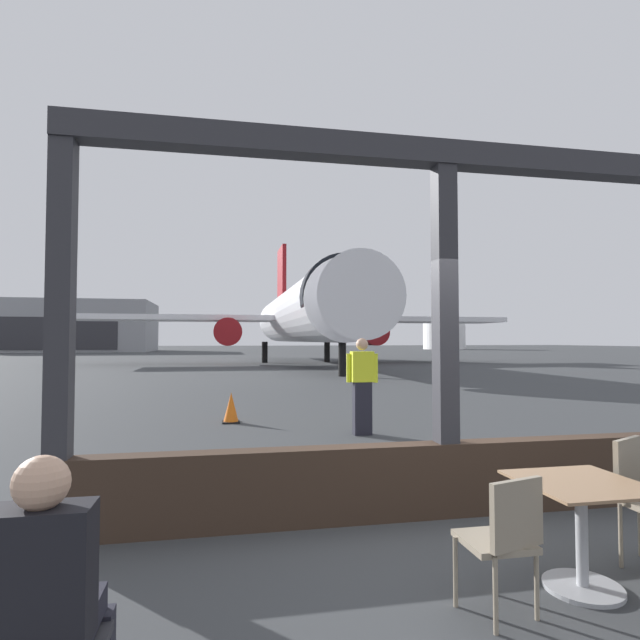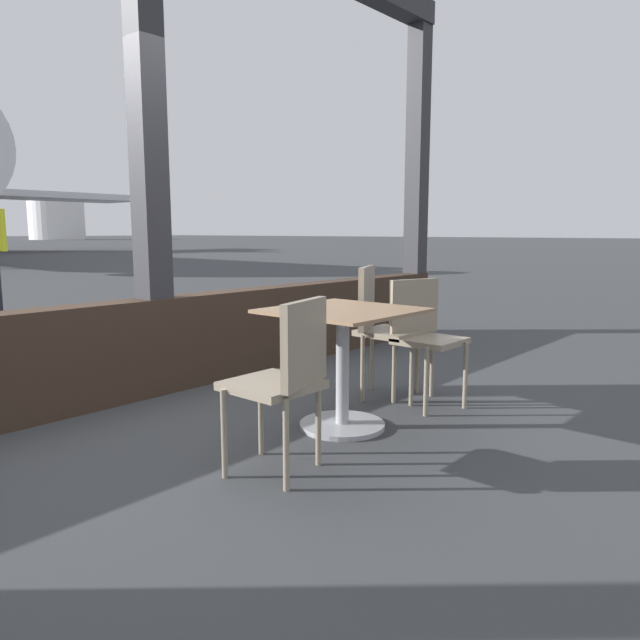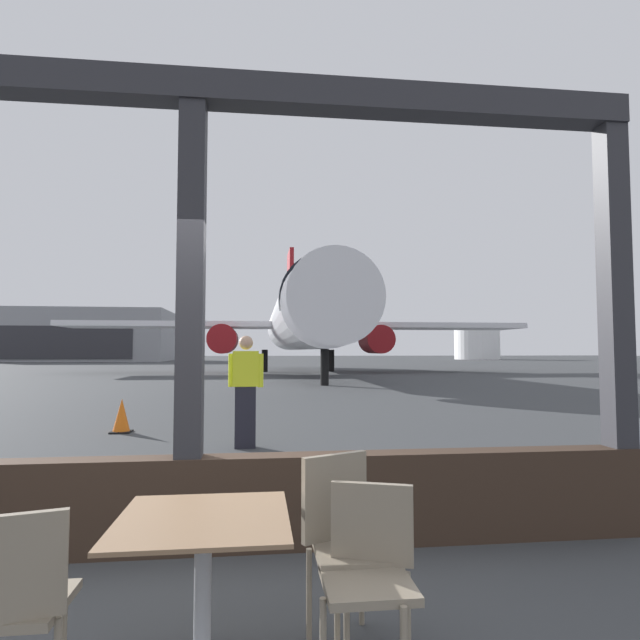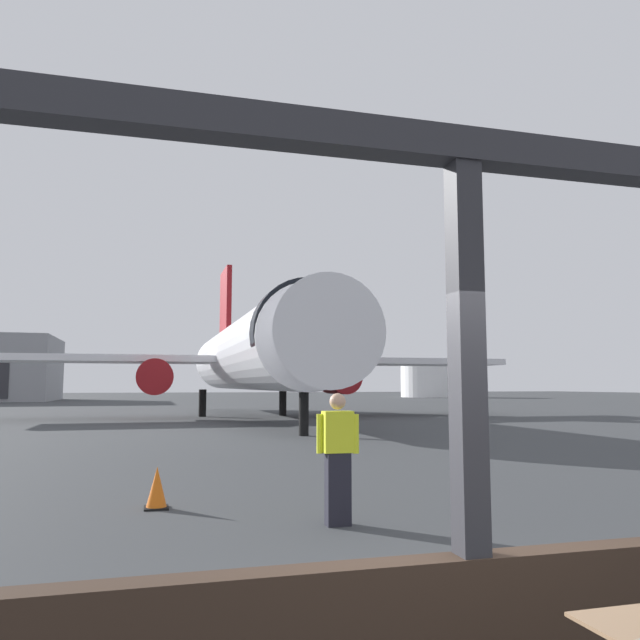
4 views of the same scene
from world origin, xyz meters
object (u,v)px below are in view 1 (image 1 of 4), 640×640
Objects in this scene: airplane at (303,314)px; traffic_cone at (231,408)px; cafe_chair_aisle_left at (504,534)px; seated_passenger at (51,590)px; ground_crew_worker at (362,385)px; dining_table at (582,526)px; distant_hangar at (67,327)px; fuel_storage_tank at (444,335)px.

airplane is 50.81× the size of traffic_cone.
cafe_chair_aisle_left is 2.47m from seated_passenger.
airplane reaches higher than ground_crew_worker.
traffic_cone is at bearing 106.62° from dining_table.
seated_passenger is 7.26m from ground_crew_worker.
distant_hangar is at bearing 107.93° from dining_table.
cafe_chair_aisle_left is at bearing -161.93° from dining_table.
distant_hangar reaches higher than dining_table.
fuel_storage_tank is (41.16, 84.87, 2.05)m from seated_passenger.
distant_hangar reaches higher than traffic_cone.
ground_crew_worker is 0.23× the size of fuel_storage_tank.
fuel_storage_tank is at bearing 65.31° from cafe_chair_aisle_left.
airplane reaches higher than distant_hangar.
distant_hangar is 63.43m from fuel_storage_tank.
seated_passenger is 33.07m from airplane.
dining_table is at bearing -90.59° from ground_crew_worker.
airplane reaches higher than traffic_cone.
seated_passenger is (-3.13, -0.80, 0.24)m from dining_table.
dining_table is 0.91× the size of cafe_chair_aisle_left.
seated_passenger is 0.05× the size of distant_hangar.
dining_table is at bearing 18.07° from cafe_chair_aisle_left.
distant_hangar is (-24.31, 77.64, 3.18)m from cafe_chair_aisle_left.
cafe_chair_aisle_left is 0.70× the size of seated_passenger.
distant_hangar is 3.16× the size of fuel_storage_tank.
dining_table is 0.03× the size of distant_hangar.
seated_passenger is 0.04× the size of airplane.
ground_crew_worker is at bearing -70.70° from distant_hangar.
distant_hangar is (-21.91, 78.21, 3.03)m from seated_passenger.
dining_table is at bearing -73.38° from traffic_cone.
ground_crew_worker is 2.98m from traffic_cone.
airplane is 1.30× the size of distant_hangar.
cafe_chair_aisle_left is at bearing -97.50° from ground_crew_worker.
fuel_storage_tank is at bearing 64.14° from ground_crew_worker.
cafe_chair_aisle_left is 0.03× the size of airplane.
ground_crew_worker is 87.08m from fuel_storage_tank.
seated_passenger reaches higher than cafe_chair_aisle_left.
seated_passenger is 8.37m from traffic_cone.
ground_crew_worker is 76.01m from distant_hangar.
ground_crew_worker is at bearing 82.50° from cafe_chair_aisle_left.
fuel_storage_tank reaches higher than ground_crew_worker.
traffic_cone is 86.53m from fuel_storage_tank.
airplane reaches higher than dining_table.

